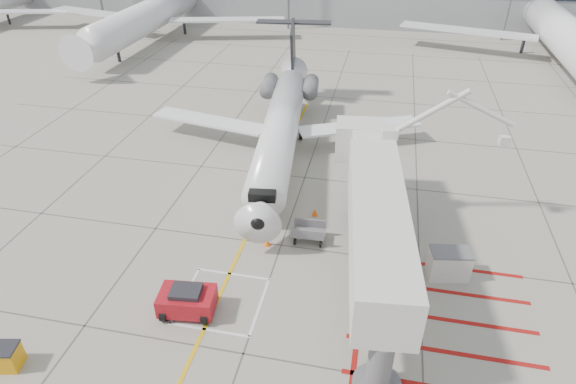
% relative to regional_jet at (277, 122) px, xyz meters
% --- Properties ---
extents(ground_plane, '(260.00, 260.00, 0.00)m').
position_rel_regional_jet_xyz_m(ground_plane, '(2.24, -13.03, -3.77)').
color(ground_plane, gray).
rests_on(ground_plane, ground).
extents(regional_jet, '(26.05, 31.27, 7.55)m').
position_rel_regional_jet_xyz_m(regional_jet, '(0.00, 0.00, 0.00)').
color(regional_jet, white).
rests_on(regional_jet, ground_plane).
extents(jet_bridge, '(10.37, 18.77, 7.19)m').
position_rel_regional_jet_xyz_m(jet_bridge, '(7.62, -11.39, -0.18)').
color(jet_bridge, silver).
rests_on(jet_bridge, ground_plane).
extents(pushback_tug, '(2.89, 1.99, 1.58)m').
position_rel_regional_jet_xyz_m(pushback_tug, '(-1.15, -15.10, -2.98)').
color(pushback_tug, '#A6101A').
rests_on(pushback_tug, ground_plane).
extents(spill_bin, '(1.56, 1.20, 1.22)m').
position_rel_regional_jet_xyz_m(spill_bin, '(-7.85, -19.81, -3.17)').
color(spill_bin, orange).
rests_on(spill_bin, ground_plane).
extents(baggage_cart, '(1.97, 1.28, 1.22)m').
position_rel_regional_jet_xyz_m(baggage_cart, '(3.77, -8.26, -3.16)').
color(baggage_cart, slate).
rests_on(baggage_cart, ground_plane).
extents(ground_power_unit, '(2.29, 1.57, 1.67)m').
position_rel_regional_jet_xyz_m(ground_power_unit, '(11.66, -9.72, -2.94)').
color(ground_power_unit, silver).
rests_on(ground_power_unit, ground_plane).
extents(cone_nose, '(0.37, 0.37, 0.52)m').
position_rel_regional_jet_xyz_m(cone_nose, '(1.42, -9.19, -3.52)').
color(cone_nose, '#FD600D').
rests_on(cone_nose, ground_plane).
extents(cone_side, '(0.37, 0.37, 0.51)m').
position_rel_regional_jet_xyz_m(cone_side, '(3.70, -5.59, -3.52)').
color(cone_side, '#FF5A0D').
rests_on(cone_side, ground_plane).
extents(bg_aircraft_c, '(36.87, 40.97, 12.29)m').
position_rel_regional_jet_xyz_m(bg_aircraft_c, '(26.80, 32.97, 2.37)').
color(bg_aircraft_c, silver).
rests_on(bg_aircraft_c, ground_plane).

